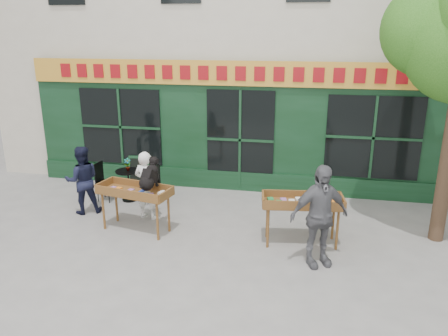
{
  "coord_description": "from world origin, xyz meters",
  "views": [
    {
      "loc": [
        1.69,
        -8.28,
        3.97
      ],
      "look_at": [
        -0.05,
        0.5,
        1.16
      ],
      "focal_mm": 35.0,
      "sensor_mm": 36.0,
      "label": 1
    }
  ],
  "objects_px": {
    "man_right": "(319,216)",
    "man_left": "(82,180)",
    "book_cart_center": "(135,193)",
    "bistro_table": "(128,179)",
    "woman": "(146,185)",
    "book_cart_right": "(302,204)",
    "dog": "(149,173)"
  },
  "relations": [
    {
      "from": "book_cart_center",
      "to": "dog",
      "type": "distance_m",
      "value": 0.59
    },
    {
      "from": "dog",
      "to": "man_left",
      "type": "height_order",
      "value": "dog"
    },
    {
      "from": "man_right",
      "to": "book_cart_right",
      "type": "bearing_deg",
      "value": 84.33
    },
    {
      "from": "man_right",
      "to": "dog",
      "type": "bearing_deg",
      "value": 141.81
    },
    {
      "from": "woman",
      "to": "bistro_table",
      "type": "height_order",
      "value": "woman"
    },
    {
      "from": "man_right",
      "to": "bistro_table",
      "type": "distance_m",
      "value": 5.02
    },
    {
      "from": "man_left",
      "to": "bistro_table",
      "type": "bearing_deg",
      "value": -157.55
    },
    {
      "from": "woman",
      "to": "book_cart_right",
      "type": "height_order",
      "value": "woman"
    },
    {
      "from": "book_cart_center",
      "to": "woman",
      "type": "xyz_separation_m",
      "value": [
        -0.0,
        0.65,
        -0.06
      ]
    },
    {
      "from": "man_left",
      "to": "man_right",
      "type": "bearing_deg",
      "value": 135.87
    },
    {
      "from": "book_cart_center",
      "to": "bistro_table",
      "type": "distance_m",
      "value": 1.78
    },
    {
      "from": "book_cart_center",
      "to": "woman",
      "type": "relative_size",
      "value": 1.05
    },
    {
      "from": "book_cart_right",
      "to": "man_left",
      "type": "relative_size",
      "value": 1.0
    },
    {
      "from": "dog",
      "to": "bistro_table",
      "type": "xyz_separation_m",
      "value": [
        -1.17,
        1.61,
        -0.75
      ]
    },
    {
      "from": "man_right",
      "to": "woman",
      "type": "bearing_deg",
      "value": 132.62
    },
    {
      "from": "book_cart_center",
      "to": "man_left",
      "type": "distance_m",
      "value": 1.65
    },
    {
      "from": "dog",
      "to": "book_cart_right",
      "type": "bearing_deg",
      "value": 14.27
    },
    {
      "from": "book_cart_center",
      "to": "man_left",
      "type": "xyz_separation_m",
      "value": [
        -1.52,
        0.66,
        -0.04
      ]
    },
    {
      "from": "book_cart_right",
      "to": "man_right",
      "type": "xyz_separation_m",
      "value": [
        0.3,
        -0.75,
        0.1
      ]
    },
    {
      "from": "book_cart_center",
      "to": "book_cart_right",
      "type": "bearing_deg",
      "value": 13.18
    },
    {
      "from": "book_cart_right",
      "to": "man_right",
      "type": "bearing_deg",
      "value": -75.67
    },
    {
      "from": "bistro_table",
      "to": "man_left",
      "type": "xyz_separation_m",
      "value": [
        -0.7,
        -0.9,
        0.24
      ]
    },
    {
      "from": "man_right",
      "to": "man_left",
      "type": "xyz_separation_m",
      "value": [
        -5.18,
        1.34,
        -0.14
      ]
    },
    {
      "from": "book_cart_right",
      "to": "bistro_table",
      "type": "xyz_separation_m",
      "value": [
        -4.18,
        1.49,
        -0.28
      ]
    },
    {
      "from": "book_cart_center",
      "to": "woman",
      "type": "distance_m",
      "value": 0.65
    },
    {
      "from": "woman",
      "to": "man_left",
      "type": "height_order",
      "value": "man_left"
    },
    {
      "from": "book_cart_right",
      "to": "bistro_table",
      "type": "bearing_deg",
      "value": 152.98
    },
    {
      "from": "man_right",
      "to": "man_left",
      "type": "relative_size",
      "value": 1.18
    },
    {
      "from": "man_right",
      "to": "bistro_table",
      "type": "relative_size",
      "value": 2.43
    },
    {
      "from": "woman",
      "to": "man_right",
      "type": "xyz_separation_m",
      "value": [
        3.67,
        -1.33,
        0.16
      ]
    },
    {
      "from": "man_right",
      "to": "man_left",
      "type": "bearing_deg",
      "value": 138.08
    },
    {
      "from": "man_right",
      "to": "man_left",
      "type": "distance_m",
      "value": 5.36
    }
  ]
}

